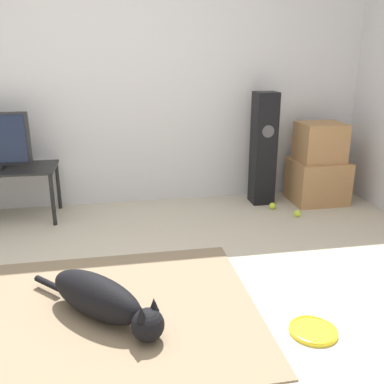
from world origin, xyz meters
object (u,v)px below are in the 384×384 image
object	(u,v)px
tennis_ball_by_boxes	(272,200)
tennis_ball_loose_on_carpet	(272,206)
floor_speaker	(263,149)
frisbee	(313,330)
dog	(102,299)
cardboard_box_lower	(317,181)
cardboard_box_upper	(320,142)
tennis_ball_near_speaker	(297,213)

from	to	relation	value
tennis_ball_by_boxes	tennis_ball_loose_on_carpet	bearing A→B (deg)	-107.94
floor_speaker	tennis_ball_by_boxes	world-z (taller)	floor_speaker
frisbee	dog	bearing A→B (deg)	163.73
cardboard_box_lower	tennis_ball_by_boxes	bearing A→B (deg)	178.12
tennis_ball_by_boxes	frisbee	bearing A→B (deg)	-104.44
frisbee	cardboard_box_lower	bearing A→B (deg)	63.78
floor_speaker	tennis_ball_loose_on_carpet	xyz separation A→B (m)	(0.04, -0.23, -0.53)
dog	tennis_ball_by_boxes	xyz separation A→B (m)	(1.70, 1.76, -0.10)
dog	tennis_ball_by_boxes	distance (m)	2.45
dog	cardboard_box_upper	size ratio (longest dim) A/B	1.83
tennis_ball_by_boxes	dog	bearing A→B (deg)	-134.00
frisbee	cardboard_box_upper	size ratio (longest dim) A/B	0.62
tennis_ball_loose_on_carpet	cardboard_box_lower	bearing A→B (deg)	15.46
cardboard_box_lower	floor_speaker	xyz separation A→B (m)	(-0.58, 0.08, 0.35)
floor_speaker	tennis_ball_by_boxes	xyz separation A→B (m)	(0.10, -0.06, -0.53)
floor_speaker	tennis_ball_by_boxes	size ratio (longest dim) A/B	17.19
tennis_ball_near_speaker	frisbee	bearing A→B (deg)	-110.94
frisbee	cardboard_box_lower	size ratio (longest dim) A/B	0.50
frisbee	floor_speaker	world-z (taller)	floor_speaker
tennis_ball_loose_on_carpet	floor_speaker	bearing A→B (deg)	100.44
floor_speaker	tennis_ball_near_speaker	distance (m)	0.74
cardboard_box_upper	tennis_ball_loose_on_carpet	bearing A→B (deg)	-163.92
frisbee	tennis_ball_near_speaker	xyz separation A→B (m)	(0.65, 1.69, 0.02)
floor_speaker	tennis_ball_near_speaker	bearing A→B (deg)	-66.89
dog	cardboard_box_lower	xyz separation A→B (m)	(2.19, 1.75, 0.08)
cardboard_box_lower	tennis_ball_by_boxes	size ratio (longest dim) A/B	8.22
floor_speaker	cardboard_box_lower	bearing A→B (deg)	-7.92
floor_speaker	tennis_ball_near_speaker	world-z (taller)	floor_speaker
floor_speaker	tennis_ball_loose_on_carpet	size ratio (longest dim) A/B	17.19
cardboard_box_lower	tennis_ball_loose_on_carpet	bearing A→B (deg)	-164.54
cardboard_box_upper	floor_speaker	bearing A→B (deg)	172.51
dog	floor_speaker	bearing A→B (deg)	48.69
cardboard_box_lower	frisbee	bearing A→B (deg)	-116.22
tennis_ball_loose_on_carpet	frisbee	bearing A→B (deg)	-104.14
tennis_ball_by_boxes	tennis_ball_near_speaker	bearing A→B (deg)	-75.42
dog	tennis_ball_loose_on_carpet	xyz separation A→B (m)	(1.65, 1.60, -0.10)
tennis_ball_near_speaker	tennis_ball_loose_on_carpet	xyz separation A→B (m)	(-0.16, 0.24, 0.00)
floor_speaker	frisbee	bearing A→B (deg)	-101.62
dog	frisbee	xyz separation A→B (m)	(1.16, -0.34, -0.12)
dog	tennis_ball_near_speaker	world-z (taller)	dog
tennis_ball_loose_on_carpet	tennis_ball_near_speaker	bearing A→B (deg)	-56.76
cardboard_box_upper	tennis_ball_loose_on_carpet	world-z (taller)	cardboard_box_upper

